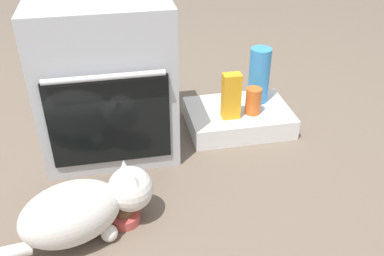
{
  "coord_description": "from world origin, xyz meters",
  "views": [
    {
      "loc": [
        -0.03,
        -1.43,
        1.23
      ],
      "look_at": [
        0.27,
        0.09,
        0.25
      ],
      "focal_mm": 40.04,
      "sensor_mm": 36.0,
      "label": 1
    }
  ],
  "objects": [
    {
      "name": "water_bottle",
      "position": [
        0.72,
        0.52,
        0.26
      ],
      "size": [
        0.11,
        0.11,
        0.3
      ],
      "primitive_type": "cylinder",
      "color": "#388CD1",
      "rests_on": "pantry_cabinet"
    },
    {
      "name": "sauce_jar",
      "position": [
        0.65,
        0.4,
        0.18
      ],
      "size": [
        0.08,
        0.08,
        0.14
      ],
      "primitive_type": "cylinder",
      "color": "#D16023",
      "rests_on": "pantry_cabinet"
    },
    {
      "name": "cat",
      "position": [
        -0.2,
        -0.2,
        0.13
      ],
      "size": [
        0.77,
        0.35,
        0.26
      ],
      "rotation": [
        0.0,
        0.0,
        0.33
      ],
      "color": "silver",
      "rests_on": "ground"
    },
    {
      "name": "juice_carton",
      "position": [
        0.53,
        0.38,
        0.23
      ],
      "size": [
        0.09,
        0.06,
        0.24
      ],
      "primitive_type": "cube",
      "color": "orange",
      "rests_on": "pantry_cabinet"
    },
    {
      "name": "food_bowl",
      "position": [
        -0.05,
        -0.15,
        0.02
      ],
      "size": [
        0.13,
        0.13,
        0.07
      ],
      "color": "#C64C47",
      "rests_on": "ground"
    },
    {
      "name": "ground",
      "position": [
        0.0,
        0.0,
        0.0
      ],
      "size": [
        8.0,
        8.0,
        0.0
      ],
      "primitive_type": "plane",
      "color": "#6B5B4C"
    },
    {
      "name": "pantry_cabinet",
      "position": [
        0.59,
        0.45,
        0.05
      ],
      "size": [
        0.54,
        0.38,
        0.11
      ],
      "primitive_type": "cube",
      "color": "white",
      "rests_on": "ground"
    },
    {
      "name": "oven",
      "position": [
        -0.07,
        0.43,
        0.37
      ],
      "size": [
        0.61,
        0.58,
        0.74
      ],
      "color": "#B7BABF",
      "rests_on": "ground"
    }
  ]
}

